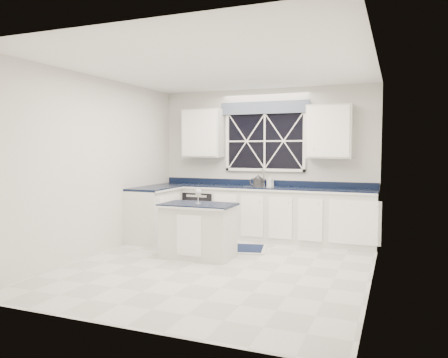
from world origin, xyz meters
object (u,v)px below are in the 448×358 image
at_px(kettle, 258,181).
at_px(wine_glass, 198,193).
at_px(dishwasher, 204,213).
at_px(faucet, 264,177).
at_px(island, 198,230).
at_px(soap_bottle, 270,181).

bearing_deg(kettle, wine_glass, -108.19).
distance_m(dishwasher, faucet, 1.31).
height_order(dishwasher, faucet, faucet).
relative_size(island, kettle, 3.57).
distance_m(dishwasher, kettle, 1.23).
xyz_separation_m(wine_glass, soap_bottle, (0.63, 1.68, 0.08)).
xyz_separation_m(dishwasher, soap_bottle, (1.25, 0.10, 0.63)).
xyz_separation_m(dishwasher, faucet, (1.10, 0.19, 0.69)).
height_order(island, wine_glass, wine_glass).
bearing_deg(wine_glass, soap_bottle, 69.30).
height_order(wine_glass, soap_bottle, soap_bottle).
distance_m(faucet, wine_glass, 1.84).
relative_size(dishwasher, island, 0.76).
xyz_separation_m(island, wine_glass, (-0.01, 0.03, 0.56)).
bearing_deg(kettle, island, -107.47).
xyz_separation_m(kettle, soap_bottle, (0.19, 0.11, 0.00)).
bearing_deg(dishwasher, island, -68.50).
height_order(dishwasher, kettle, kettle).
relative_size(island, soap_bottle, 5.27).
distance_m(dishwasher, wine_glass, 1.78).
bearing_deg(faucet, soap_bottle, -31.01).
relative_size(faucet, soap_bottle, 1.48).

